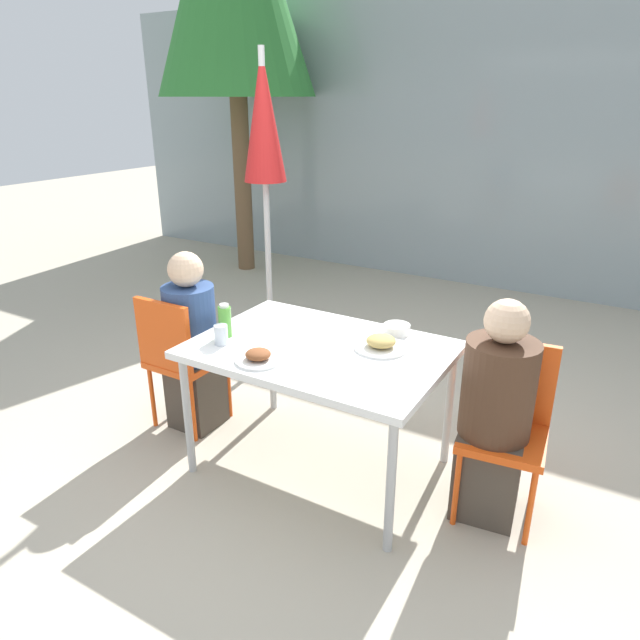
{
  "coord_description": "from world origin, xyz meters",
  "views": [
    {
      "loc": [
        1.38,
        -2.37,
        1.98
      ],
      "look_at": [
        0.0,
        0.0,
        0.9
      ],
      "focal_mm": 32.0,
      "sensor_mm": 36.0,
      "label": 1
    }
  ],
  "objects_px": {
    "person_right": "(494,418)",
    "salad_bowl": "(397,329)",
    "drinking_cup": "(221,335)",
    "closed_umbrella": "(264,141)",
    "person_left": "(193,346)",
    "bottle": "(225,321)",
    "chair_left": "(178,353)",
    "chair_right": "(507,416)"
  },
  "relations": [
    {
      "from": "drinking_cup",
      "to": "bottle",
      "type": "bearing_deg",
      "value": 116.79
    },
    {
      "from": "person_left",
      "to": "salad_bowl",
      "type": "relative_size",
      "value": 7.76
    },
    {
      "from": "person_left",
      "to": "closed_umbrella",
      "type": "distance_m",
      "value": 1.54
    },
    {
      "from": "closed_umbrella",
      "to": "bottle",
      "type": "xyz_separation_m",
      "value": [
        0.54,
        -1.17,
        -0.85
      ]
    },
    {
      "from": "chair_right",
      "to": "person_right",
      "type": "height_order",
      "value": "person_right"
    },
    {
      "from": "closed_umbrella",
      "to": "person_left",
      "type": "bearing_deg",
      "value": -82.04
    },
    {
      "from": "person_left",
      "to": "salad_bowl",
      "type": "bearing_deg",
      "value": 17.15
    },
    {
      "from": "closed_umbrella",
      "to": "drinking_cup",
      "type": "bearing_deg",
      "value": -65.18
    },
    {
      "from": "drinking_cup",
      "to": "person_left",
      "type": "bearing_deg",
      "value": 151.4
    },
    {
      "from": "salad_bowl",
      "to": "person_right",
      "type": "bearing_deg",
      "value": -22.58
    },
    {
      "from": "drinking_cup",
      "to": "salad_bowl",
      "type": "distance_m",
      "value": 0.96
    },
    {
      "from": "drinking_cup",
      "to": "chair_left",
      "type": "bearing_deg",
      "value": 161.84
    },
    {
      "from": "salad_bowl",
      "to": "drinking_cup",
      "type": "bearing_deg",
      "value": -141.08
    },
    {
      "from": "person_right",
      "to": "drinking_cup",
      "type": "distance_m",
      "value": 1.45
    },
    {
      "from": "person_right",
      "to": "salad_bowl",
      "type": "distance_m",
      "value": 0.73
    },
    {
      "from": "salad_bowl",
      "to": "person_left",
      "type": "bearing_deg",
      "value": -163.08
    },
    {
      "from": "person_right",
      "to": "drinking_cup",
      "type": "xyz_separation_m",
      "value": [
        -1.38,
        -0.34,
        0.27
      ]
    },
    {
      "from": "drinking_cup",
      "to": "salad_bowl",
      "type": "height_order",
      "value": "drinking_cup"
    },
    {
      "from": "chair_right",
      "to": "drinking_cup",
      "type": "bearing_deg",
      "value": 10.24
    },
    {
      "from": "bottle",
      "to": "salad_bowl",
      "type": "relative_size",
      "value": 1.28
    },
    {
      "from": "chair_right",
      "to": "bottle",
      "type": "xyz_separation_m",
      "value": [
        -1.47,
        -0.33,
        0.32
      ]
    },
    {
      "from": "person_right",
      "to": "drinking_cup",
      "type": "bearing_deg",
      "value": 7.43
    },
    {
      "from": "chair_left",
      "to": "closed_umbrella",
      "type": "height_order",
      "value": "closed_umbrella"
    },
    {
      "from": "person_right",
      "to": "closed_umbrella",
      "type": "xyz_separation_m",
      "value": [
        -1.97,
        0.93,
        1.15
      ]
    },
    {
      "from": "person_right",
      "to": "drinking_cup",
      "type": "height_order",
      "value": "person_right"
    },
    {
      "from": "chair_left",
      "to": "chair_right",
      "type": "distance_m",
      "value": 1.93
    },
    {
      "from": "drinking_cup",
      "to": "salad_bowl",
      "type": "xyz_separation_m",
      "value": [
        0.75,
        0.6,
        -0.03
      ]
    },
    {
      "from": "person_left",
      "to": "salad_bowl",
      "type": "height_order",
      "value": "person_left"
    },
    {
      "from": "person_right",
      "to": "salad_bowl",
      "type": "xyz_separation_m",
      "value": [
        -0.63,
        0.26,
        0.24
      ]
    },
    {
      "from": "chair_right",
      "to": "bottle",
      "type": "bearing_deg",
      "value": 6.23
    },
    {
      "from": "chair_left",
      "to": "salad_bowl",
      "type": "relative_size",
      "value": 5.97
    },
    {
      "from": "chair_right",
      "to": "chair_left",
      "type": "bearing_deg",
      "value": 1.41
    },
    {
      "from": "chair_right",
      "to": "bottle",
      "type": "relative_size",
      "value": 4.68
    },
    {
      "from": "person_left",
      "to": "chair_right",
      "type": "relative_size",
      "value": 1.3
    },
    {
      "from": "chair_left",
      "to": "salad_bowl",
      "type": "bearing_deg",
      "value": 19.84
    },
    {
      "from": "drinking_cup",
      "to": "salad_bowl",
      "type": "bearing_deg",
      "value": 38.92
    },
    {
      "from": "bottle",
      "to": "drinking_cup",
      "type": "xyz_separation_m",
      "value": [
        0.05,
        -0.1,
        -0.04
      ]
    },
    {
      "from": "closed_umbrella",
      "to": "drinking_cup",
      "type": "height_order",
      "value": "closed_umbrella"
    },
    {
      "from": "bottle",
      "to": "chair_right",
      "type": "bearing_deg",
      "value": 12.68
    },
    {
      "from": "chair_left",
      "to": "person_right",
      "type": "relative_size",
      "value": 0.77
    },
    {
      "from": "person_left",
      "to": "bottle",
      "type": "xyz_separation_m",
      "value": [
        0.39,
        -0.15,
        0.29
      ]
    },
    {
      "from": "person_left",
      "to": "chair_right",
      "type": "height_order",
      "value": "person_left"
    }
  ]
}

